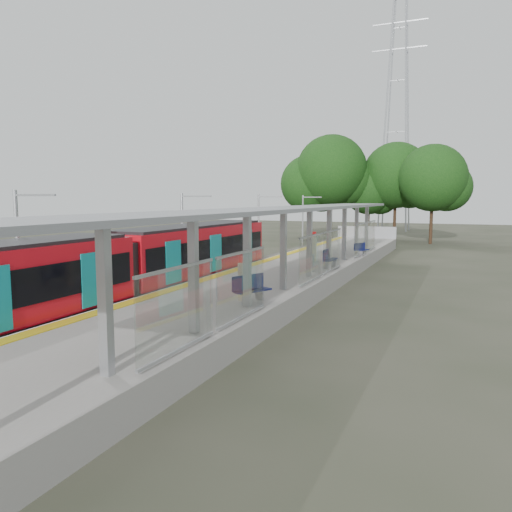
{
  "coord_description": "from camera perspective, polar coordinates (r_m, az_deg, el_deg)",
  "views": [
    {
      "loc": [
        9.53,
        -6.95,
        5.08
      ],
      "look_at": [
        0.18,
        15.15,
        2.3
      ],
      "focal_mm": 35.0,
      "sensor_mm": 36.0,
      "label": 1
    }
  ],
  "objects": [
    {
      "name": "trackbed",
      "position": [
        30.79,
        -4.51,
        -2.68
      ],
      "size": [
        3.0,
        70.0,
        0.24
      ],
      "primitive_type": "cube",
      "color": "#59544C",
      "rests_on": "ground"
    },
    {
      "name": "platform",
      "position": [
        28.95,
        3.42,
        -2.5
      ],
      "size": [
        6.0,
        50.0,
        1.0
      ],
      "primitive_type": "cube",
      "color": "gray",
      "rests_on": "ground"
    },
    {
      "name": "tactile_strip",
      "position": [
        29.82,
        -1.2,
        -1.23
      ],
      "size": [
        0.6,
        50.0,
        0.02
      ],
      "primitive_type": "cube",
      "color": "gold",
      "rests_on": "platform"
    },
    {
      "name": "end_fence",
      "position": [
        52.89,
        12.52,
        2.68
      ],
      "size": [
        6.0,
        0.1,
        1.2
      ],
      "primitive_type": "cube",
      "color": "#9EA0A5",
      "rests_on": "platform"
    },
    {
      "name": "train",
      "position": [
        22.4,
        -16.14,
        -1.42
      ],
      "size": [
        2.74,
        27.6,
        3.62
      ],
      "color": "black",
      "rests_on": "ground"
    },
    {
      "name": "canopy",
      "position": [
        24.47,
        4.04,
        4.53
      ],
      "size": [
        3.27,
        38.0,
        3.66
      ],
      "color": "#9EA0A5",
      "rests_on": "platform"
    },
    {
      "name": "pylon",
      "position": [
        81.84,
        15.84,
        16.16
      ],
      "size": [
        8.0,
        4.0,
        38.0
      ],
      "primitive_type": null,
      "color": "#9EA0A5",
      "rests_on": "ground"
    },
    {
      "name": "tree_cluster",
      "position": [
        61.54,
        12.44,
        8.77
      ],
      "size": [
        21.72,
        11.2,
        12.68
      ],
      "color": "#382316",
      "rests_on": "ground"
    },
    {
      "name": "catenary_masts",
      "position": [
        30.43,
        -8.3,
        2.45
      ],
      "size": [
        2.08,
        48.16,
        5.4
      ],
      "color": "#9EA0A5",
      "rests_on": "ground"
    },
    {
      "name": "bench_near",
      "position": [
        19.59,
        -0.6,
        -3.68
      ],
      "size": [
        1.13,
        1.67,
        1.1
      ],
      "rotation": [
        0.0,
        0.0,
        -0.43
      ],
      "color": "#101754",
      "rests_on": "platform"
    },
    {
      "name": "bench_mid",
      "position": [
        29.74,
        8.32,
        -0.21
      ],
      "size": [
        0.5,
        1.63,
        1.11
      ],
      "rotation": [
        0.0,
        0.0,
        -0.0
      ],
      "color": "#101754",
      "rests_on": "platform"
    },
    {
      "name": "bench_far",
      "position": [
        36.44,
        11.89,
        0.79
      ],
      "size": [
        0.91,
        1.38,
        0.91
      ],
      "rotation": [
        0.0,
        0.0,
        -0.41
      ],
      "color": "#101754",
      "rests_on": "platform"
    },
    {
      "name": "info_pillar_near",
      "position": [
        19.99,
        -1.52,
        -2.92
      ],
      "size": [
        0.4,
        0.4,
        1.78
      ],
      "rotation": [
        0.0,
        0.0,
        -0.36
      ],
      "color": "beige",
      "rests_on": "platform"
    },
    {
      "name": "info_pillar_far",
      "position": [
        32.53,
        6.55,
        0.85
      ],
      "size": [
        0.44,
        0.44,
        1.94
      ],
      "rotation": [
        0.0,
        0.0,
        -0.17
      ],
      "color": "beige",
      "rests_on": "platform"
    },
    {
      "name": "litter_bin",
      "position": [
        28.27,
        6.19,
        -0.75
      ],
      "size": [
        0.49,
        0.49,
        0.96
      ],
      "primitive_type": "cylinder",
      "rotation": [
        0.0,
        0.0,
        -0.05
      ],
      "color": "#9EA0A5",
      "rests_on": "platform"
    }
  ]
}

